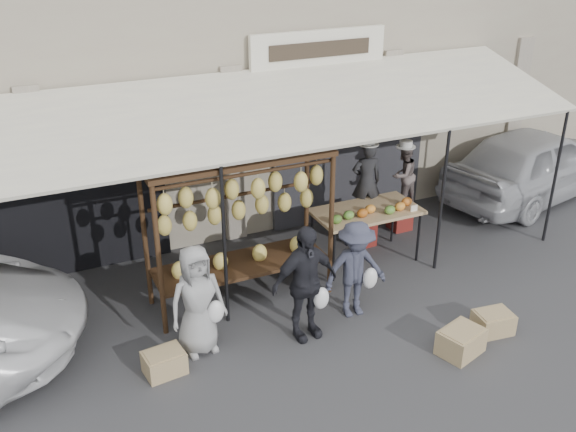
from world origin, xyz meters
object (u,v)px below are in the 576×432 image
object	(u,v)px
vendor_left	(366,181)
crate_far	(164,363)
sedan	(535,163)
crate_near_b	(493,322)
produce_table	(368,212)
customer_mid	(305,283)
customer_left	(197,300)
banana_rack	(239,202)
crate_near_a	(461,342)
customer_right	(355,270)
vendor_right	(403,175)

from	to	relation	value
vendor_left	crate_far	distance (m)	4.52
sedan	crate_near_b	bearing A→B (deg)	118.65
produce_table	customer_mid	bearing A→B (deg)	-142.05
customer_left	customer_mid	bearing A→B (deg)	-17.45
banana_rack	crate_far	distance (m)	2.36
produce_table	crate_near_a	distance (m)	2.68
banana_rack	customer_left	distance (m)	1.53
customer_mid	produce_table	bearing A→B (deg)	32.55
vendor_left	customer_right	distance (m)	2.19
banana_rack	vendor_right	xyz separation A→B (m)	(3.39, 1.00, -0.53)
vendor_left	customer_mid	world-z (taller)	vendor_left
vendor_left	crate_near_b	world-z (taller)	vendor_left
vendor_left	customer_mid	bearing A→B (deg)	58.46
vendor_left	customer_left	distance (m)	3.83
crate_near_b	crate_far	distance (m)	4.37
produce_table	crate_far	distance (m)	4.02
customer_left	customer_right	bearing A→B (deg)	-8.75
customer_right	crate_far	xyz separation A→B (m)	(-2.76, -0.16, -0.57)
crate_far	sedan	xyz separation A→B (m)	(8.03, 2.29, 0.57)
produce_table	crate_far	world-z (taller)	produce_table
vendor_left	vendor_right	bearing A→B (deg)	-149.74
customer_left	customer_mid	size ratio (longest dim) A/B	0.92
produce_table	crate_near_b	world-z (taller)	produce_table
customer_mid	crate_near_b	xyz separation A→B (m)	(2.35, -1.00, -0.66)
vendor_left	customer_left	bearing A→B (deg)	41.04
customer_left	customer_right	xyz separation A→B (m)	(2.22, -0.11, -0.04)
crate_near_a	crate_far	size ratio (longest dim) A/B	1.15
customer_left	sedan	world-z (taller)	customer_left
banana_rack	produce_table	size ratio (longest dim) A/B	1.53
banana_rack	vendor_right	bearing A→B (deg)	16.40
vendor_left	crate_far	xyz separation A→B (m)	(-3.97, -1.92, -1.01)
crate_far	customer_right	bearing A→B (deg)	3.22
customer_left	crate_far	world-z (taller)	customer_left
vendor_left	crate_near_a	world-z (taller)	vendor_left
crate_far	crate_near_b	bearing A→B (deg)	-13.41
vendor_right	customer_right	distance (m)	2.93
produce_table	vendor_right	size ratio (longest dim) A/B	1.55
banana_rack	vendor_left	bearing A→B (deg)	16.91
banana_rack	customer_mid	xyz separation A→B (m)	(0.43, -1.18, -0.76)
customer_left	crate_near_b	xyz separation A→B (m)	(3.71, -1.28, -0.60)
customer_left	crate_far	bearing A→B (deg)	-159.35
customer_mid	crate_far	distance (m)	2.02
customer_right	vendor_left	bearing A→B (deg)	59.20
produce_table	crate_near_b	distance (m)	2.57
customer_mid	customer_right	distance (m)	0.88
banana_rack	customer_left	xyz separation A→B (m)	(-0.94, -0.90, -0.82)
banana_rack	customer_right	bearing A→B (deg)	-38.14
produce_table	crate_near_a	bearing A→B (deg)	-92.92
crate_near_b	sedan	size ratio (longest dim) A/B	0.12
crate_far	sedan	size ratio (longest dim) A/B	0.12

